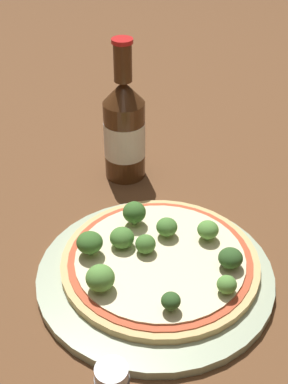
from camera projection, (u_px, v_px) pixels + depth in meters
ground_plane at (152, 275)px, 0.68m from camera, size 3.00×3.00×0.00m
plate at (156, 275)px, 0.67m from camera, size 0.29×0.29×0.01m
pizza at (160, 261)px, 0.67m from camera, size 0.25×0.25×0.01m
broccoli_floret_0 at (230, 258)px, 0.64m from camera, size 0.03×0.03×0.03m
broccoli_floret_1 at (134, 212)px, 0.71m from camera, size 0.03×0.03×0.03m
broccoli_floret_2 at (100, 278)px, 0.61m from camera, size 0.03×0.03×0.03m
broccoli_floret_3 at (207, 229)px, 0.69m from camera, size 0.03×0.03×0.03m
broccoli_floret_4 at (171, 301)px, 0.59m from camera, size 0.02×0.02×0.02m
broccoli_floret_5 at (122, 238)px, 0.68m from camera, size 0.03×0.03×0.03m
broccoli_floret_6 at (167, 227)px, 0.69m from camera, size 0.03×0.03×0.03m
broccoli_floret_7 at (227, 285)px, 0.61m from camera, size 0.02×0.02×0.02m
broccoli_floret_8 at (90, 243)px, 0.66m from camera, size 0.03×0.03×0.03m
broccoli_floret_9 at (147, 243)px, 0.67m from camera, size 0.03×0.03×0.02m
beer_bottle at (124, 129)px, 0.82m from camera, size 0.06×0.06×0.22m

